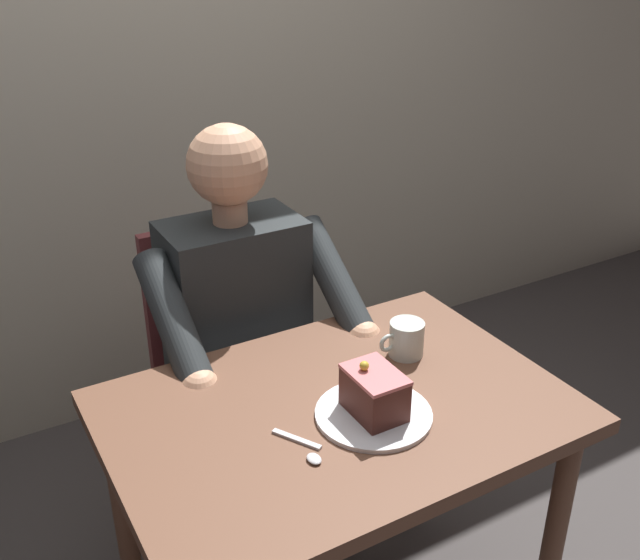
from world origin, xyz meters
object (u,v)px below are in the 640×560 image
at_px(chair, 226,364).
at_px(dessert_spoon, 306,450).
at_px(coffee_cup, 406,338).
at_px(cake_slice, 374,392).
at_px(seated_person, 249,348).
at_px(dining_table, 338,445).

height_order(chair, dessert_spoon, chair).
distance_m(coffee_cup, dessert_spoon, 0.42).
xyz_separation_m(chair, cake_slice, (-0.04, 0.70, 0.31)).
bearing_deg(chair, coffee_cup, 114.11).
relative_size(chair, cake_slice, 6.88).
xyz_separation_m(chair, coffee_cup, (-0.24, 0.54, 0.30)).
bearing_deg(dessert_spoon, seated_person, -103.38).
bearing_deg(cake_slice, dessert_spoon, 9.17).
xyz_separation_m(dining_table, dessert_spoon, (0.13, 0.10, 0.11)).
height_order(cake_slice, dessert_spoon, cake_slice).
height_order(chair, cake_slice, chair).
bearing_deg(chair, seated_person, 90.00).
xyz_separation_m(cake_slice, coffee_cup, (-0.20, -0.16, -0.01)).
height_order(dining_table, coffee_cup, coffee_cup).
relative_size(chair, coffee_cup, 7.71).
bearing_deg(dining_table, coffee_cup, -158.96).
bearing_deg(chair, dining_table, 90.00).
bearing_deg(coffee_cup, cake_slice, 39.39).
bearing_deg(coffee_cup, chair, -65.89).
height_order(dining_table, chair, chair).
distance_m(dining_table, coffee_cup, 0.30).
height_order(coffee_cup, dessert_spoon, coffee_cup).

